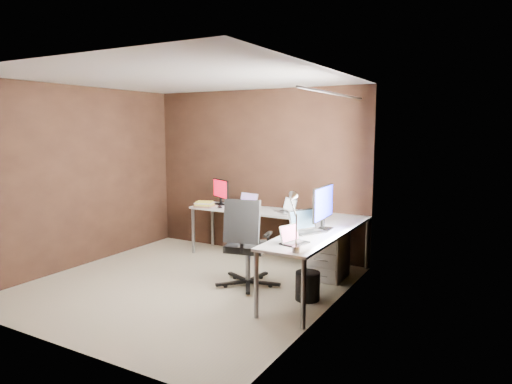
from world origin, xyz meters
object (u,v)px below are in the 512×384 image
monitor_right (323,205)px  office_chair (247,260)px  laptop_black_big (306,227)px  desk_lamp (293,214)px  monitor_left (221,190)px  book_stack (204,204)px  drawer_pedestal (328,255)px  laptop_silver (287,209)px  laptop_black_small (293,239)px  wastebasket (308,286)px  laptop_white (246,205)px

monitor_right → office_chair: 1.15m
laptop_black_big → desk_lamp: bearing=-137.8°
monitor_left → desk_lamp: bearing=-12.8°
book_stack → desk_lamp: bearing=-35.6°
drawer_pedestal → office_chair: (-0.76, -0.79, 0.02)m
monitor_left → desk_lamp: 2.84m
monitor_right → laptop_silver: monitor_right is taller
monitor_left → office_chair: monitor_left is taller
book_stack → laptop_black_small: bearing=-32.7°
office_chair → book_stack: bearing=132.0°
monitor_right → office_chair: (-0.84, -0.35, -0.70)m
book_stack → drawer_pedestal: bearing=-4.2°
book_stack → wastebasket: 2.43m
laptop_white → laptop_black_small: (1.50, -1.58, -0.01)m
monitor_left → laptop_black_big: (1.91, -1.08, -0.17)m
laptop_white → monitor_right: bearing=-17.0°
drawer_pedestal → office_chair: office_chair is taller
monitor_left → laptop_silver: monitor_left is taller
laptop_black_small → laptop_white: bearing=57.9°
desk_lamp → laptop_silver: bearing=131.3°
office_chair → laptop_black_small: bearing=-39.7°
book_stack → desk_lamp: (2.22, -1.59, 0.32)m
monitor_right → book_stack: monitor_right is taller
laptop_silver → laptop_black_small: size_ratio=1.15×
monitor_right → laptop_white: bearing=60.2°
drawer_pedestal → monitor_right: (0.08, -0.43, 0.73)m
drawer_pedestal → monitor_left: size_ratio=1.46×
office_chair → laptop_silver: bearing=78.2°
drawer_pedestal → wastebasket: drawer_pedestal is taller
laptop_silver → laptop_black_small: 1.76m
monitor_left → office_chair: size_ratio=0.37×
drawer_pedestal → book_stack: 2.12m
book_stack → desk_lamp: 2.74m
wastebasket → monitor_right: bearing=88.4°
monitor_right → desk_lamp: desk_lamp is taller
laptop_black_small → desk_lamp: (0.11, -0.23, 0.32)m
monitor_left → laptop_silver: size_ratio=1.12×
laptop_black_big → office_chair: 0.86m
laptop_black_big → wastebasket: laptop_black_big is taller
laptop_black_big → laptop_silver: bearing=63.6°
monitor_left → laptop_white: (0.51, -0.08, -0.18)m
drawer_pedestal → desk_lamp: desk_lamp is taller
laptop_black_small → desk_lamp: size_ratio=0.55×
drawer_pedestal → wastebasket: 0.86m
drawer_pedestal → wastebasket: (0.07, -0.84, -0.14)m
book_stack → laptop_white: bearing=20.0°
wastebasket → laptop_silver: bearing=124.9°
drawer_pedestal → laptop_black_small: bearing=-87.8°
drawer_pedestal → monitor_left: 2.12m
drawer_pedestal → laptop_black_small: laptop_black_small is taller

